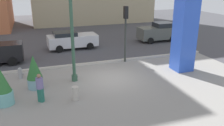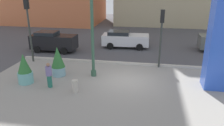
# 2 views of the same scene
# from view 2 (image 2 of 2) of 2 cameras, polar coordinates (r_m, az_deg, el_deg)

# --- Properties ---
(ground_plane) EXTENTS (60.00, 60.00, 0.00)m
(ground_plane) POSITION_cam_2_polar(r_m,az_deg,el_deg) (18.07, 5.46, 0.53)
(ground_plane) COLOR #47474C
(plaza_pavement) EXTENTS (18.00, 10.00, 0.02)m
(plaza_pavement) POSITION_cam_2_polar(r_m,az_deg,el_deg) (12.57, 3.07, -8.23)
(plaza_pavement) COLOR gray
(plaza_pavement) RESTS_ON ground_plane
(curb_strip) EXTENTS (18.00, 0.24, 0.16)m
(curb_strip) POSITION_cam_2_polar(r_m,az_deg,el_deg) (17.22, 5.22, -0.15)
(curb_strip) COLOR #B7B2A8
(curb_strip) RESTS_ON ground_plane
(lamp_post) EXTENTS (0.44, 0.44, 7.69)m
(lamp_post) POSITION_cam_2_polar(r_m,az_deg,el_deg) (14.10, -5.19, 10.91)
(lamp_post) COLOR #335642
(lamp_post) RESTS_ON ground_plane
(art_pillar_blue) EXTENTS (1.23, 1.23, 5.43)m
(art_pillar_blue) POSITION_cam_2_polar(r_m,az_deg,el_deg) (13.95, 25.97, 4.56)
(art_pillar_blue) COLOR blue
(art_pillar_blue) RESTS_ON ground_plane
(potted_plant_curbside) EXTENTS (0.91, 0.91, 2.02)m
(potted_plant_curbside) POSITION_cam_2_polar(r_m,az_deg,el_deg) (15.22, -13.78, 0.40)
(potted_plant_curbside) COLOR #7AA8B7
(potted_plant_curbside) RESTS_ON ground_plane
(potted_plant_mid_plaza) EXTENTS (0.92, 0.92, 1.90)m
(potted_plant_mid_plaza) POSITION_cam_2_polar(r_m,az_deg,el_deg) (14.71, -21.65, -1.61)
(potted_plant_mid_plaza) COLOR #6BB2B2
(potted_plant_mid_plaza) RESTS_ON ground_plane
(fire_hydrant) EXTENTS (0.36, 0.26, 0.75)m
(fire_hydrant) POSITION_cam_2_polar(r_m,az_deg,el_deg) (17.36, -13.86, 0.52)
(fire_hydrant) COLOR #99999E
(fire_hydrant) RESTS_ON ground_plane
(concrete_bollard) EXTENTS (0.36, 0.36, 0.75)m
(concrete_bollard) POSITION_cam_2_polar(r_m,az_deg,el_deg) (12.87, -9.49, -5.93)
(concrete_bollard) COLOR #B2ADA3
(concrete_bollard) RESTS_ON ground_plane
(traffic_light_far_side) EXTENTS (0.28, 0.42, 4.25)m
(traffic_light_far_side) POSITION_cam_2_polar(r_m,az_deg,el_deg) (16.24, 12.66, 8.47)
(traffic_light_far_side) COLOR #333833
(traffic_light_far_side) RESTS_ON ground_plane
(traffic_light_corner) EXTENTS (0.28, 0.42, 5.04)m
(traffic_light_corner) POSITION_cam_2_polar(r_m,az_deg,el_deg) (18.27, -20.82, 10.47)
(traffic_light_corner) COLOR #333833
(traffic_light_corner) RESTS_ON ground_plane
(car_curb_east) EXTENTS (4.09, 2.13, 1.91)m
(car_curb_east) POSITION_cam_2_polar(r_m,az_deg,el_deg) (22.80, 26.79, 5.00)
(car_curb_east) COLOR #565B56
(car_curb_east) RESTS_ON ground_plane
(car_passing_lane) EXTENTS (4.57, 2.22, 1.61)m
(car_passing_lane) POSITION_cam_2_polar(r_m,az_deg,el_deg) (21.89, 3.33, 6.21)
(car_passing_lane) COLOR silver
(car_passing_lane) RESTS_ON ground_plane
(car_intersection) EXTENTS (4.15, 1.95, 1.84)m
(car_intersection) POSITION_cam_2_polar(r_m,az_deg,el_deg) (21.20, -14.89, 5.47)
(car_intersection) COLOR black
(car_intersection) RESTS_ON ground_plane
(pedestrian_by_curb) EXTENTS (0.51, 0.51, 1.56)m
(pedestrian_by_curb) POSITION_cam_2_polar(r_m,az_deg,el_deg) (13.63, -15.98, -2.76)
(pedestrian_by_curb) COLOR #236656
(pedestrian_by_curb) RESTS_ON ground_plane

